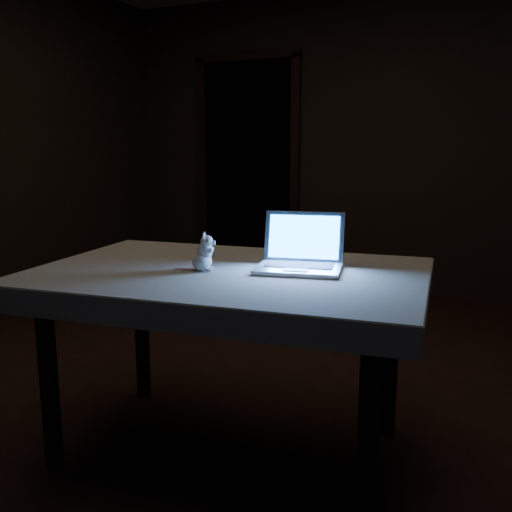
% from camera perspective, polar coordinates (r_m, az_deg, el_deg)
% --- Properties ---
extents(floor, '(5.00, 5.00, 0.00)m').
position_cam_1_polar(floor, '(3.07, -2.36, -13.59)').
color(floor, black).
rests_on(floor, ground).
extents(back_wall, '(4.50, 0.04, 2.60)m').
position_cam_1_polar(back_wall, '(5.15, 10.54, 11.06)').
color(back_wall, black).
rests_on(back_wall, ground).
extents(doorway, '(1.06, 0.36, 2.13)m').
position_cam_1_polar(doorway, '(5.53, -0.78, 8.78)').
color(doorway, black).
rests_on(doorway, back_wall).
extents(table, '(1.55, 1.09, 0.78)m').
position_cam_1_polar(table, '(2.42, -2.63, -10.57)').
color(table, black).
rests_on(table, floor).
extents(tablecloth, '(1.65, 1.19, 0.10)m').
position_cam_1_polar(tablecloth, '(2.34, -1.45, -2.40)').
color(tablecloth, '#BEB69D').
rests_on(tablecloth, table).
extents(laptop, '(0.39, 0.36, 0.23)m').
position_cam_1_polar(laptop, '(2.26, 4.30, 1.30)').
color(laptop, '#BDBDC1').
rests_on(laptop, tablecloth).
extents(plush_mouse, '(0.12, 0.12, 0.15)m').
position_cam_1_polar(plush_mouse, '(2.28, -5.44, 0.41)').
color(plush_mouse, silver).
rests_on(plush_mouse, tablecloth).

